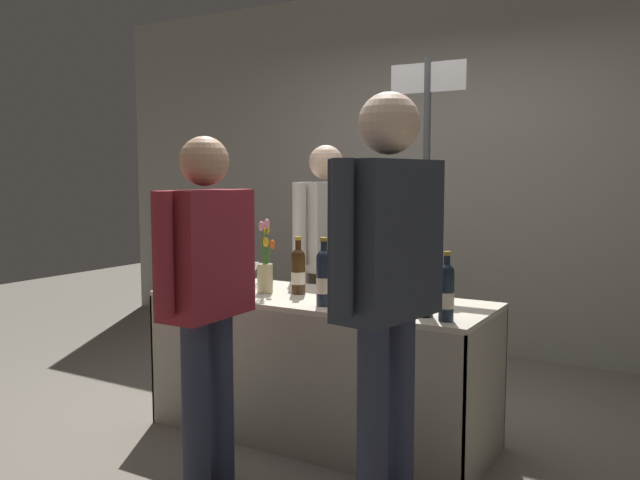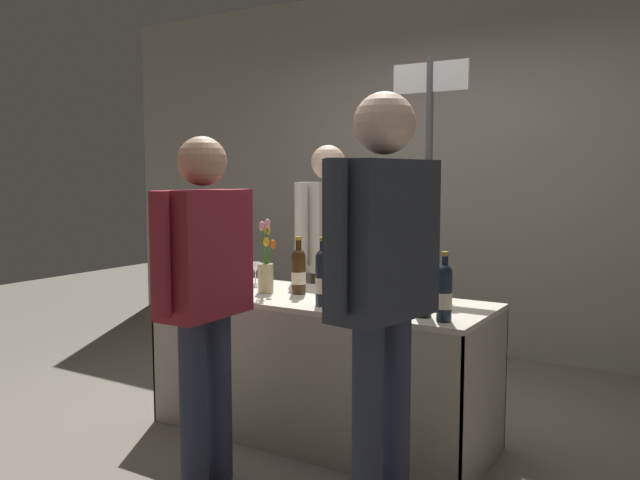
{
  "view_description": "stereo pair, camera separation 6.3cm",
  "coord_description": "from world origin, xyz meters",
  "px_view_note": "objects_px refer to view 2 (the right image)",
  "views": [
    {
      "loc": [
        1.71,
        -2.91,
        1.38
      ],
      "look_at": [
        0.0,
        0.0,
        1.05
      ],
      "focal_mm": 36.58,
      "sensor_mm": 36.0,
      "label": 1
    },
    {
      "loc": [
        1.77,
        -2.88,
        1.38
      ],
      "look_at": [
        0.0,
        0.0,
        1.05
      ],
      "focal_mm": 36.58,
      "sensor_mm": 36.0,
      "label": 2
    }
  ],
  "objects_px": {
    "display_bottle_0": "(299,270)",
    "wine_glass_near_vendor": "(255,269)",
    "booth_signpost": "(428,192)",
    "featured_wine_bottle": "(359,280)",
    "vendor_presenter": "(328,246)",
    "tasting_table": "(320,340)",
    "taster_foreground_right": "(204,281)",
    "flower_vase": "(266,269)"
  },
  "relations": [
    {
      "from": "display_bottle_0",
      "to": "flower_vase",
      "type": "xyz_separation_m",
      "value": [
        -0.17,
        -0.06,
        0.0
      ]
    },
    {
      "from": "wine_glass_near_vendor",
      "to": "flower_vase",
      "type": "height_order",
      "value": "flower_vase"
    },
    {
      "from": "wine_glass_near_vendor",
      "to": "vendor_presenter",
      "type": "bearing_deg",
      "value": 72.1
    },
    {
      "from": "display_bottle_0",
      "to": "wine_glass_near_vendor",
      "type": "bearing_deg",
      "value": 162.83
    },
    {
      "from": "vendor_presenter",
      "to": "taster_foreground_right",
      "type": "xyz_separation_m",
      "value": [
        0.23,
        -1.43,
        -0.01
      ]
    },
    {
      "from": "featured_wine_bottle",
      "to": "display_bottle_0",
      "type": "relative_size",
      "value": 1.09
    },
    {
      "from": "display_bottle_0",
      "to": "vendor_presenter",
      "type": "distance_m",
      "value": 0.69
    },
    {
      "from": "vendor_presenter",
      "to": "featured_wine_bottle",
      "type": "bearing_deg",
      "value": 49.89
    },
    {
      "from": "featured_wine_bottle",
      "to": "vendor_presenter",
      "type": "distance_m",
      "value": 1.08
    },
    {
      "from": "flower_vase",
      "to": "featured_wine_bottle",
      "type": "bearing_deg",
      "value": -10.92
    },
    {
      "from": "wine_glass_near_vendor",
      "to": "flower_vase",
      "type": "bearing_deg",
      "value": -40.92
    },
    {
      "from": "flower_vase",
      "to": "booth_signpost",
      "type": "bearing_deg",
      "value": 60.17
    },
    {
      "from": "flower_vase",
      "to": "taster_foreground_right",
      "type": "xyz_separation_m",
      "value": [
        0.19,
        -0.71,
        0.05
      ]
    },
    {
      "from": "vendor_presenter",
      "to": "wine_glass_near_vendor",
      "type": "bearing_deg",
      "value": -6.7
    },
    {
      "from": "wine_glass_near_vendor",
      "to": "taster_foreground_right",
      "type": "relative_size",
      "value": 0.08
    },
    {
      "from": "display_bottle_0",
      "to": "wine_glass_near_vendor",
      "type": "relative_size",
      "value": 2.36
    },
    {
      "from": "wine_glass_near_vendor",
      "to": "taster_foreground_right",
      "type": "bearing_deg",
      "value": -65.86
    },
    {
      "from": "display_bottle_0",
      "to": "flower_vase",
      "type": "distance_m",
      "value": 0.18
    },
    {
      "from": "tasting_table",
      "to": "wine_glass_near_vendor",
      "type": "xyz_separation_m",
      "value": [
        -0.53,
        0.14,
        0.33
      ]
    },
    {
      "from": "featured_wine_bottle",
      "to": "display_bottle_0",
      "type": "distance_m",
      "value": 0.51
    },
    {
      "from": "tasting_table",
      "to": "taster_foreground_right",
      "type": "bearing_deg",
      "value": -99.64
    },
    {
      "from": "tasting_table",
      "to": "wine_glass_near_vendor",
      "type": "bearing_deg",
      "value": 165.51
    },
    {
      "from": "flower_vase",
      "to": "booth_signpost",
      "type": "distance_m",
      "value": 1.17
    },
    {
      "from": "display_bottle_0",
      "to": "vendor_presenter",
      "type": "relative_size",
      "value": 0.2
    },
    {
      "from": "flower_vase",
      "to": "vendor_presenter",
      "type": "bearing_deg",
      "value": 92.89
    },
    {
      "from": "display_bottle_0",
      "to": "taster_foreground_right",
      "type": "bearing_deg",
      "value": -88.64
    },
    {
      "from": "featured_wine_bottle",
      "to": "taster_foreground_right",
      "type": "xyz_separation_m",
      "value": [
        -0.45,
        -0.58,
        0.04
      ]
    },
    {
      "from": "display_bottle_0",
      "to": "tasting_table",
      "type": "bearing_deg",
      "value": -7.25
    },
    {
      "from": "vendor_presenter",
      "to": "tasting_table",
      "type": "bearing_deg",
      "value": 38.81
    },
    {
      "from": "featured_wine_bottle",
      "to": "vendor_presenter",
      "type": "relative_size",
      "value": 0.21
    },
    {
      "from": "display_bottle_0",
      "to": "flower_vase",
      "type": "height_order",
      "value": "flower_vase"
    },
    {
      "from": "wine_glass_near_vendor",
      "to": "taster_foreground_right",
      "type": "height_order",
      "value": "taster_foreground_right"
    },
    {
      "from": "flower_vase",
      "to": "tasting_table",
      "type": "bearing_deg",
      "value": 8.3
    },
    {
      "from": "tasting_table",
      "to": "vendor_presenter",
      "type": "relative_size",
      "value": 1.14
    },
    {
      "from": "display_bottle_0",
      "to": "booth_signpost",
      "type": "relative_size",
      "value": 0.15
    },
    {
      "from": "wine_glass_near_vendor",
      "to": "vendor_presenter",
      "type": "relative_size",
      "value": 0.08
    },
    {
      "from": "tasting_table",
      "to": "booth_signpost",
      "type": "bearing_deg",
      "value": 75.79
    },
    {
      "from": "display_bottle_0",
      "to": "taster_foreground_right",
      "type": "relative_size",
      "value": 0.2
    },
    {
      "from": "display_bottle_0",
      "to": "booth_signpost",
      "type": "distance_m",
      "value": 1.05
    },
    {
      "from": "taster_foreground_right",
      "to": "booth_signpost",
      "type": "bearing_deg",
      "value": -13.11
    },
    {
      "from": "featured_wine_bottle",
      "to": "display_bottle_0",
      "type": "bearing_deg",
      "value": 158.16
    },
    {
      "from": "featured_wine_bottle",
      "to": "wine_glass_near_vendor",
      "type": "xyz_separation_m",
      "value": [
        -0.85,
        0.31,
        -0.05
      ]
    }
  ]
}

